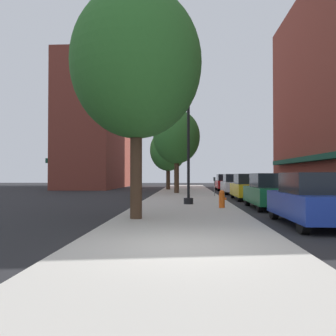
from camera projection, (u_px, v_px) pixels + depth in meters
The scene contains 14 objects.
ground_plane at pixel (242, 197), 25.00m from camera, with size 90.00×90.00×0.00m, color #232326.
sidewalk_slab at pixel (185, 196), 26.21m from camera, with size 4.80×50.00×0.12m, color #B7B2A8.
building_far_background at pixel (99, 129), 44.91m from camera, with size 6.80×18.00×14.92m.
lamppost at pixel (188, 143), 17.93m from camera, with size 0.48×0.48×5.90m.
fire_hydrant at pixel (222, 199), 15.80m from camera, with size 0.33×0.26×0.79m.
parking_meter_near at pixel (214, 184), 24.85m from camera, with size 0.14×0.09×1.31m.
tree_near at pixel (136, 64), 11.99m from camera, with size 4.42×4.42×7.78m.
tree_mid at pixel (177, 137), 28.89m from camera, with size 3.81×3.81×6.77m.
tree_far at pixel (168, 150), 35.90m from camera, with size 3.69×3.69×6.12m.
car_blue at pixel (312, 200), 11.00m from camera, with size 1.80×4.30×1.66m.
car_green at pixel (270, 191), 16.60m from camera, with size 1.80×4.30×1.66m.
car_yellow at pixel (248, 187), 22.48m from camera, with size 1.80×4.30×1.66m.
car_white at pixel (234, 184), 29.30m from camera, with size 1.80×4.30×1.66m.
car_red at pixel (225, 183), 35.87m from camera, with size 1.80×4.30×1.66m.
Camera 1 is at (0.10, -7.28, 1.58)m, focal length 37.92 mm.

